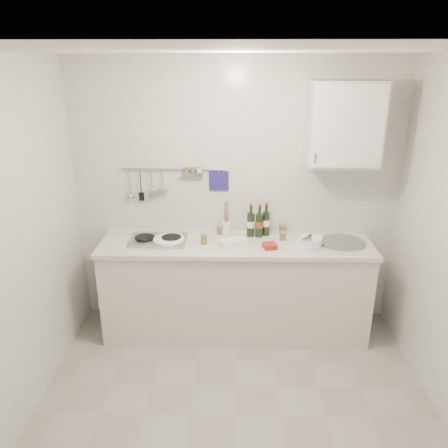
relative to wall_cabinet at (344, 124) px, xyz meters
The scene contains 17 objects.
floor 2.47m from the wall_cabinet, 126.42° to the right, with size 3.00×3.00×0.00m, color gray.
ceiling 1.61m from the wall_cabinet, 126.42° to the right, with size 3.00×3.00×0.00m, color silver.
back_wall 1.15m from the wall_cabinet, 168.67° to the left, with size 3.00×0.02×2.50m, color silver.
wall_left 2.78m from the wall_cabinet, 153.06° to the right, with size 0.02×2.80×2.50m, color silver.
counter 1.76m from the wall_cabinet, behind, with size 2.44×0.64×0.96m.
wall_rail 1.59m from the wall_cabinet, behind, with size 0.98×0.09×0.34m.
wall_cabinet is the anchor object (origin of this frame).
plate_stack_hob 1.82m from the wall_cabinet, behind, with size 0.30×0.29×0.04m.
plate_stack_sink 1.04m from the wall_cabinet, 142.09° to the right, with size 0.24×0.23×0.09m.
wine_bottles 1.12m from the wall_cabinet, behind, with size 0.21×0.12×0.31m.
butter_dish 1.38m from the wall_cabinet, 166.61° to the right, with size 0.22×0.11×0.07m, color white.
strawberry_punnet 1.20m from the wall_cabinet, 157.38° to the right, with size 0.11×0.11×0.05m, color #AD131E.
utensil_crock 1.37m from the wall_cabinet, behind, with size 0.08×0.08×0.33m.
jar_a 1.44m from the wall_cabinet, behind, with size 0.06×0.06×0.08m.
jar_b 1.09m from the wall_cabinet, 166.61° to the left, with size 0.07×0.07×0.09m.
jar_c 1.10m from the wall_cabinet, behind, with size 0.06×0.06×0.08m.
jar_d 1.55m from the wall_cabinet, behind, with size 0.06×0.06×0.10m.
Camera 1 is at (-0.03, -2.51, 2.46)m, focal length 35.00 mm.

